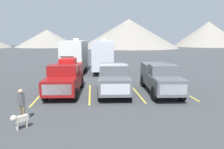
# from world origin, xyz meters

# --- Properties ---
(ground_plane) EXTENTS (240.00, 240.00, 0.00)m
(ground_plane) POSITION_xyz_m (0.00, 0.00, 0.00)
(ground_plane) COLOR #3F4244
(pickup_truck_a) EXTENTS (2.49, 5.38, 2.64)m
(pickup_truck_a) POSITION_xyz_m (-3.50, -0.17, 1.20)
(pickup_truck_a) COLOR maroon
(pickup_truck_a) RESTS_ON ground
(pickup_truck_b) EXTENTS (2.49, 5.55, 2.16)m
(pickup_truck_b) POSITION_xyz_m (0.01, -0.53, 1.14)
(pickup_truck_b) COLOR #595B60
(pickup_truck_b) RESTS_ON ground
(pickup_truck_c) EXTENTS (2.39, 5.99, 2.15)m
(pickup_truck_c) POSITION_xyz_m (3.46, -0.71, 1.16)
(pickup_truck_c) COLOR #595B60
(pickup_truck_c) RESTS_ON ground
(lot_stripe_a) EXTENTS (0.12, 5.50, 0.01)m
(lot_stripe_a) POSITION_xyz_m (-5.25, -0.57, 0.00)
(lot_stripe_a) COLOR gold
(lot_stripe_a) RESTS_ON ground
(lot_stripe_b) EXTENTS (0.12, 5.50, 0.01)m
(lot_stripe_b) POSITION_xyz_m (-1.75, -0.57, 0.00)
(lot_stripe_b) COLOR gold
(lot_stripe_b) RESTS_ON ground
(lot_stripe_c) EXTENTS (0.12, 5.50, 0.01)m
(lot_stripe_c) POSITION_xyz_m (1.75, -0.57, 0.00)
(lot_stripe_c) COLOR gold
(lot_stripe_c) RESTS_ON ground
(lot_stripe_d) EXTENTS (0.12, 5.50, 0.01)m
(lot_stripe_d) POSITION_xyz_m (5.25, -0.57, 0.00)
(lot_stripe_d) COLOR gold
(lot_stripe_d) RESTS_ON ground
(camper_trailer_a) EXTENTS (2.95, 7.68, 4.03)m
(camper_trailer_a) POSITION_xyz_m (-3.48, 9.10, 2.11)
(camper_trailer_a) COLOR white
(camper_trailer_a) RESTS_ON ground
(camper_trailer_b) EXTENTS (2.90, 7.85, 4.00)m
(camper_trailer_b) POSITION_xyz_m (-0.15, 8.86, 2.10)
(camper_trailer_b) COLOR silver
(camper_trailer_b) RESTS_ON ground
(person_a) EXTENTS (0.35, 0.23, 1.61)m
(person_a) POSITION_xyz_m (-4.96, -5.34, 0.93)
(person_a) COLOR #726047
(person_a) RESTS_ON ground
(dog) EXTENTS (0.70, 0.62, 0.73)m
(dog) POSITION_xyz_m (-4.80, -6.32, 0.50)
(dog) COLOR beige
(dog) RESTS_ON ground
(mountain_ridge) EXTENTS (154.10, 48.22, 12.54)m
(mountain_ridge) POSITION_xyz_m (0.01, 79.92, 5.67)
(mountain_ridge) COLOR gray
(mountain_ridge) RESTS_ON ground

